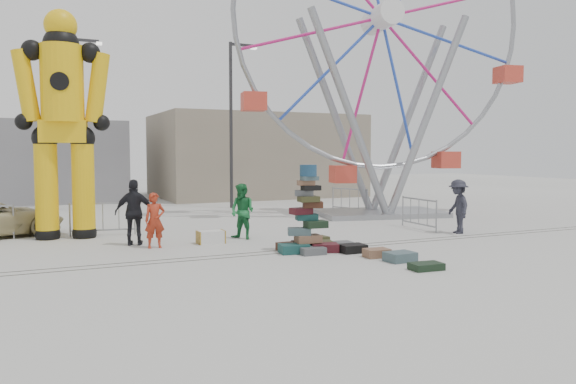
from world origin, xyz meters
name	(u,v)px	position (x,y,z in m)	size (l,w,h in m)	color
ground	(287,257)	(0.00, 0.00, 0.00)	(90.00, 90.00, 0.00)	#9E9E99
track_line_near	(278,253)	(0.00, 0.60, 0.00)	(40.00, 0.04, 0.01)	#47443F
track_line_far	(272,251)	(0.00, 1.00, 0.00)	(40.00, 0.04, 0.01)	#47443F
building_right	(255,156)	(7.00, 20.00, 2.50)	(12.00, 8.00, 5.00)	gray
building_left	(28,161)	(-6.00, 22.00, 2.20)	(10.00, 8.00, 4.40)	gray
lamp_post_right	(233,116)	(3.09, 13.00, 4.48)	(1.41, 0.25, 8.00)	#2D2D30
lamp_post_left	(76,114)	(-3.91, 15.00, 4.48)	(1.41, 0.25, 8.00)	#2D2D30
suitcase_tower	(307,227)	(0.87, 0.57, 0.66)	(1.76, 1.48, 2.36)	#184947
crash_test_dummy	(63,115)	(-4.96, 5.84, 3.85)	(2.91, 1.28, 7.30)	black
ferris_wheel	(381,44)	(7.65, 7.11, 7.27)	(12.50, 4.13, 14.77)	gray
steamer_trunk	(211,237)	(-1.12, 3.00, 0.19)	(0.80, 0.46, 0.37)	silver
row_case_0	(316,240)	(1.76, 1.72, 0.10)	(0.69, 0.46, 0.20)	#3A3B1D
row_case_1	(340,245)	(1.91, 0.62, 0.09)	(0.72, 0.49, 0.19)	#56595D
row_case_2	(353,248)	(1.90, -0.10, 0.11)	(0.69, 0.51, 0.22)	black
row_case_3	(377,253)	(2.10, -0.95, 0.11)	(0.63, 0.45, 0.22)	#875D44
row_case_4	(400,257)	(2.31, -1.66, 0.12)	(0.72, 0.54, 0.24)	#445C62
row_case_5	(426,266)	(2.25, -2.75, 0.08)	(0.75, 0.46, 0.17)	black
barricade_dummy_c	(103,219)	(-3.83, 5.98, 0.55)	(2.00, 0.10, 1.10)	gray
barricade_wheel_front	(419,213)	(6.50, 2.98, 0.55)	(2.00, 0.10, 1.10)	gray
barricade_wheel_back	(350,200)	(7.21, 8.85, 0.55)	(2.00, 0.10, 1.10)	gray
pedestrian_red	(155,220)	(-2.79, 2.87, 0.78)	(0.57, 0.38, 1.57)	#9D2B16
pedestrian_green	(242,211)	(0.02, 3.37, 0.87)	(0.84, 0.66, 1.73)	#1C7136
pedestrian_black	(135,212)	(-3.22, 3.60, 0.96)	(1.12, 0.47, 1.92)	black
pedestrian_grey	(458,206)	(6.98, 1.53, 0.90)	(1.17, 0.67, 1.80)	#22232D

